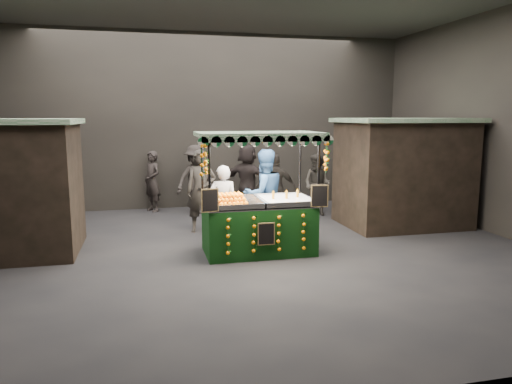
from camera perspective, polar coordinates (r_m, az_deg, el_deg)
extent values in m
plane|color=black|center=(9.31, -2.38, -7.39)|extent=(12.00, 12.00, 0.00)
cube|color=black|center=(13.87, -6.40, 8.49)|extent=(12.00, 0.10, 5.00)
cube|color=black|center=(4.13, 10.73, 6.87)|extent=(12.00, 0.10, 5.00)
cube|color=black|center=(11.65, 28.18, 7.35)|extent=(0.10, 10.00, 5.00)
cube|color=black|center=(12.01, 17.23, 2.05)|extent=(2.80, 2.00, 2.50)
cube|color=#114D24|center=(11.93, 17.53, 8.26)|extent=(3.00, 2.20, 0.10)
cube|color=black|center=(9.25, 0.30, -4.46)|extent=(2.08, 1.14, 0.95)
cube|color=silver|center=(9.14, 0.30, -1.46)|extent=(2.08, 1.14, 0.04)
cylinder|color=black|center=(8.41, -5.56, -1.27)|extent=(0.05, 0.05, 2.27)
cylinder|color=black|center=(8.90, 7.48, -0.72)|extent=(0.05, 0.05, 2.27)
cylinder|color=black|center=(9.46, -6.44, -0.11)|extent=(0.05, 0.05, 2.27)
cylinder|color=black|center=(9.90, 5.28, 0.33)|extent=(0.05, 0.05, 2.27)
cube|color=#114D24|center=(8.99, 0.31, 6.99)|extent=(2.32, 1.37, 0.08)
cube|color=white|center=(9.28, 3.72, -0.96)|extent=(0.93, 1.02, 0.08)
cube|color=black|center=(8.34, -5.58, -1.02)|extent=(0.32, 0.09, 0.42)
cube|color=black|center=(8.84, 7.68, -0.47)|extent=(0.32, 0.09, 0.42)
cube|color=black|center=(8.66, 1.24, -5.08)|extent=(0.32, 0.02, 0.42)
imported|color=gray|center=(9.93, -3.98, -1.47)|extent=(0.66, 0.49, 1.65)
imported|color=navy|center=(10.14, 0.96, -0.34)|extent=(1.09, 0.93, 1.96)
imported|color=#292522|center=(10.91, -6.63, 0.12)|extent=(0.76, 0.57, 1.90)
imported|color=#2C2824|center=(12.80, 7.41, 0.88)|extent=(1.00, 1.01, 1.65)
imported|color=black|center=(11.90, 2.37, 0.50)|extent=(1.08, 0.63, 1.72)
imported|color=black|center=(12.94, -7.19, 1.50)|extent=(1.40, 1.14, 1.88)
imported|color=#2A2522|center=(13.26, -24.16, 1.09)|extent=(1.03, 0.76, 1.95)
imported|color=#2B2423|center=(13.13, -1.03, 1.71)|extent=(1.59, 1.68, 1.89)
imported|color=black|center=(13.49, -12.39, 1.26)|extent=(0.66, 0.74, 1.69)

